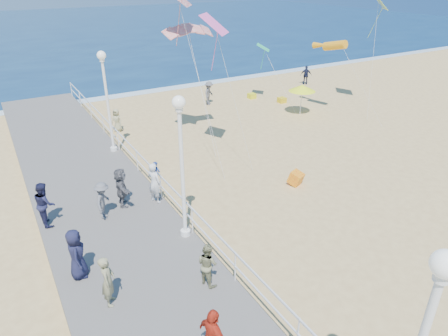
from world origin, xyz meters
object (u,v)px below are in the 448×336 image
lamp_post_mid (181,155)px  beach_walker_a (209,93)px  beach_walker_b (306,75)px  beach_chair_right (252,96)px  toddler_held (156,172)px  beach_umbrella (302,88)px  spectator_5 (121,187)px  box_kite (296,179)px  beach_chair_left (282,100)px  spectator_2 (103,201)px  lamp_post_far (106,92)px  spectator_4 (76,254)px  beach_walker_c (117,120)px  spectator_7 (45,204)px  spectator_6 (108,281)px  woman_holding_toddler (154,183)px  spectator_1 (208,264)px

lamp_post_mid → beach_walker_a: lamp_post_mid is taller
beach_walker_b → beach_chair_right: bearing=48.4°
toddler_held → beach_umbrella: toddler_held is taller
toddler_held → spectator_5: 1.53m
beach_walker_b → spectator_5: bearing=69.2°
beach_walker_a → box_kite: beach_walker_a is taller
spectator_5 → beach_chair_left: (15.52, 9.10, -1.04)m
box_kite → beach_chair_left: (7.69, 10.89, -0.10)m
spectator_5 → beach_umbrella: beach_umbrella is taller
spectator_2 → lamp_post_far: bearing=12.7°
spectator_4 → lamp_post_mid: bearing=-73.0°
lamp_post_far → beach_walker_c: bearing=70.3°
toddler_held → beach_walker_c: size_ratio=0.63×
toddler_held → spectator_7: 4.39m
spectator_2 → beach_chair_left: spectator_2 is taller
lamp_post_far → box_kite: 10.52m
spectator_5 → spectator_6: bearing=167.9°
lamp_post_mid → beach_chair_right: (12.83, 14.48, -3.46)m
spectator_4 → beach_chair_right: bearing=-35.6°
lamp_post_mid → box_kite: 7.47m
spectator_4 → box_kite: (10.39, 1.73, -0.97)m
beach_walker_c → spectator_2: bearing=-58.1°
lamp_post_mid → spectator_7: (-4.25, 3.40, -2.38)m
lamp_post_mid → beach_walker_b: (19.47, 15.67, -2.83)m
spectator_6 → spectator_7: 5.41m
woman_holding_toddler → beach_umbrella: size_ratio=0.84×
lamp_post_far → spectator_5: size_ratio=3.15×
box_kite → beach_chair_right: bearing=42.6°
beach_umbrella → spectator_2: bearing=-156.8°
box_kite → lamp_post_mid: bearing=171.1°
spectator_6 → beach_walker_a: size_ratio=0.93×
woman_holding_toddler → beach_walker_a: woman_holding_toddler is taller
lamp_post_far → spectator_1: lamp_post_far is taller
spectator_6 → beach_walker_c: bearing=5.0°
spectator_4 → beach_walker_b: spectator_4 is taller
spectator_7 → lamp_post_far: bearing=-41.4°
beach_umbrella → spectator_1: bearing=-139.3°
spectator_2 → spectator_7: (-2.01, 0.72, 0.11)m
spectator_5 → beach_walker_b: size_ratio=1.02×
woman_holding_toddler → spectator_7: size_ratio=1.02×
lamp_post_far → spectator_2: 7.15m
box_kite → beach_chair_left: bearing=33.3°
woman_holding_toddler → spectator_6: 5.78m
beach_walker_c → beach_chair_right: beach_walker_c is taller
spectator_2 → beach_chair_right: bearing=-19.7°
beach_chair_right → beach_walker_b: bearing=10.2°
toddler_held → lamp_post_mid: bearing=154.3°
beach_walker_b → lamp_post_far: bearing=57.2°
spectator_5 → lamp_post_far: bearing=-3.5°
beach_walker_a → lamp_post_mid: bearing=-162.6°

